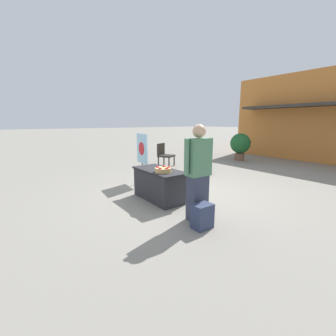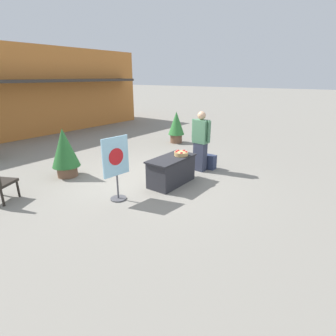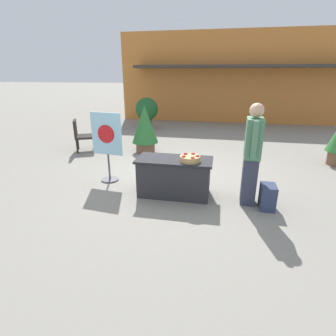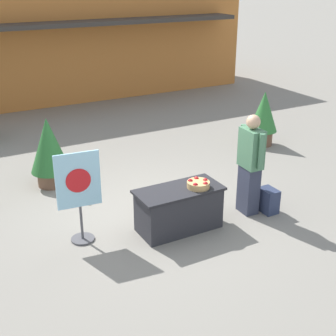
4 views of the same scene
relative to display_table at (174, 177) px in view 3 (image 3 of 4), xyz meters
name	(u,v)px [view 3 (image 3 of 4)]	position (x,y,z in m)	size (l,w,h in m)	color
ground_plane	(174,179)	(-0.14, 0.73, -0.35)	(120.00, 120.00, 0.00)	gray
storefront_building	(239,77)	(1.56, 10.10, 1.62)	(11.03, 4.84, 3.94)	#C67533
display_table	(174,177)	(0.00, 0.00, 0.00)	(1.37, 0.65, 0.70)	#2D2D33
apple_basket	(190,158)	(0.29, -0.09, 0.40)	(0.36, 0.36, 0.13)	tan
person_visitor	(252,154)	(1.32, -0.06, 0.53)	(0.28, 0.61, 1.72)	#33384C
backpack	(268,197)	(1.63, -0.23, -0.14)	(0.24, 0.34, 0.42)	#2D3856
poster_board	(107,143)	(-1.47, 0.41, 0.46)	(0.66, 0.36, 1.44)	#4C4C51
patio_chair	(81,134)	(-3.16, 2.39, 0.15)	(0.74, 0.74, 0.91)	#28231E
potted_plant_near_left	(145,127)	(-1.31, 2.62, 0.38)	(0.74, 0.74, 1.34)	brown
potted_plant_far_right	(147,110)	(-2.21, 6.00, 0.39)	(0.91, 0.91, 1.25)	brown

